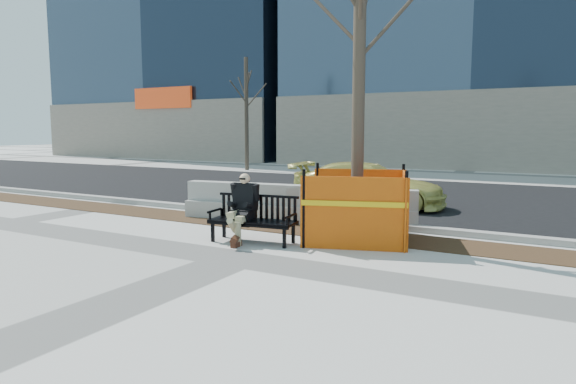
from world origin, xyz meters
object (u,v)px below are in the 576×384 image
tree_fence (356,239)px  jersey_barrier_right (351,225)px  jersey_barrier_left (247,219)px  bench (253,242)px  sedan (367,207)px  seated_man (243,241)px

tree_fence → jersey_barrier_right: (-0.63, 1.29, 0.00)m
tree_fence → jersey_barrier_left: tree_fence is taller
bench → jersey_barrier_right: (0.92, 2.45, 0.00)m
tree_fence → jersey_barrier_right: 1.44m
sedan → seated_man: bearing=168.5°
bench → seated_man: seated_man is taller
sedan → tree_fence: bearing=-168.0°
bench → jersey_barrier_right: 2.61m
bench → tree_fence: bearing=29.2°
tree_fence → jersey_barrier_left: (-2.99, 0.80, 0.00)m
bench → seated_man: size_ratio=1.30×
jersey_barrier_left → jersey_barrier_right: 2.40m
seated_man → tree_fence: size_ratio=0.18×
tree_fence → jersey_barrier_right: size_ratio=2.46×
seated_man → sedan: bearing=76.6°
sedan → jersey_barrier_left: bearing=145.5°
seated_man → jersey_barrier_left: seated_man is taller
seated_man → sedan: seated_man is taller
jersey_barrier_left → bench: bearing=-61.5°
bench → seated_man: bearing=168.5°
sedan → jersey_barrier_left: 3.59m
seated_man → jersey_barrier_left: size_ratio=0.42×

